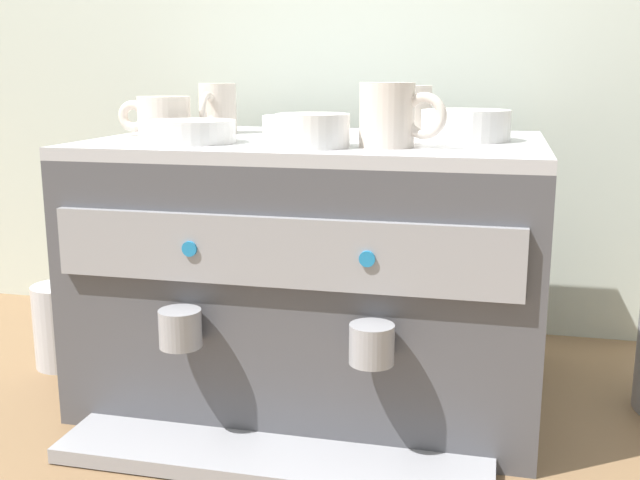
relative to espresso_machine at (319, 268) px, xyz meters
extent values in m
plane|color=brown|center=(0.00, 0.00, -0.20)|extent=(4.00, 4.00, 0.00)
cube|color=silver|center=(0.00, 0.36, 0.33)|extent=(2.80, 0.03, 1.05)
cube|color=#4C4C51|center=(0.00, 0.00, -0.01)|extent=(0.66, 0.45, 0.38)
cube|color=#B7B7BC|center=(0.00, 0.00, 0.19)|extent=(0.66, 0.45, 0.02)
cube|color=#939399|center=(0.00, -0.23, 0.08)|extent=(0.61, 0.01, 0.09)
cylinder|color=#1E7AB7|center=(-0.12, -0.23, 0.08)|extent=(0.02, 0.01, 0.02)
cylinder|color=#1E7AB7|center=(0.12, -0.23, 0.08)|extent=(0.02, 0.01, 0.02)
cube|color=#939399|center=(0.00, -0.27, -0.19)|extent=(0.56, 0.12, 0.02)
cylinder|color=#939399|center=(-0.13, -0.25, -0.03)|extent=(0.06, 0.06, 0.05)
cylinder|color=#939399|center=(0.13, -0.25, -0.03)|extent=(0.06, 0.06, 0.05)
cylinder|color=beige|center=(0.12, 0.11, 0.24)|extent=(0.07, 0.07, 0.08)
torus|color=beige|center=(0.12, 0.16, 0.24)|extent=(0.02, 0.06, 0.06)
cylinder|color=beige|center=(0.12, -0.11, 0.24)|extent=(0.07, 0.07, 0.08)
torus|color=beige|center=(0.17, -0.12, 0.24)|extent=(0.06, 0.03, 0.06)
cylinder|color=beige|center=(-0.24, -0.02, 0.23)|extent=(0.08, 0.08, 0.06)
torus|color=beige|center=(-0.30, -0.02, 0.23)|extent=(0.05, 0.02, 0.05)
cylinder|color=beige|center=(-0.19, 0.07, 0.24)|extent=(0.06, 0.06, 0.08)
torus|color=beige|center=(-0.19, 0.02, 0.24)|extent=(0.01, 0.06, 0.06)
cylinder|color=white|center=(-0.03, 0.00, 0.22)|extent=(0.11, 0.11, 0.03)
cylinder|color=white|center=(-0.03, 0.00, 0.21)|extent=(0.06, 0.06, 0.01)
cylinder|color=white|center=(0.22, 0.02, 0.22)|extent=(0.13, 0.13, 0.04)
cylinder|color=white|center=(0.22, 0.02, 0.21)|extent=(0.07, 0.07, 0.01)
cylinder|color=white|center=(-0.16, -0.11, 0.22)|extent=(0.13, 0.13, 0.03)
cylinder|color=white|center=(-0.16, -0.11, 0.21)|extent=(0.07, 0.07, 0.01)
cylinder|color=white|center=(0.02, -0.13, 0.22)|extent=(0.10, 0.10, 0.04)
cylinder|color=white|center=(0.02, -0.13, 0.21)|extent=(0.05, 0.05, 0.01)
cylinder|color=#B7B7BC|center=(-0.45, -0.01, -0.13)|extent=(0.10, 0.10, 0.14)
camera|label=1|loc=(0.27, -1.12, 0.30)|focal=42.65mm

